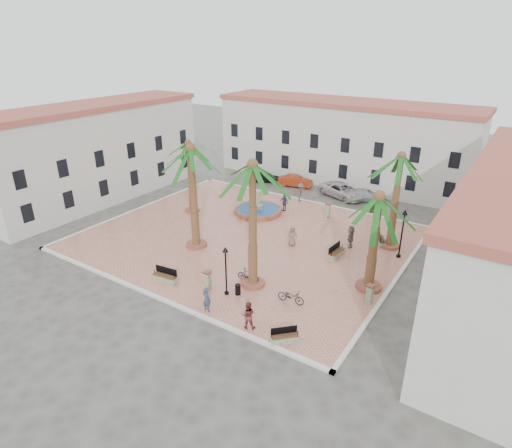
# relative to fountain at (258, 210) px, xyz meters

# --- Properties ---
(ground) EXTENTS (120.00, 120.00, 0.00)m
(ground) POSITION_rel_fountain_xyz_m (2.18, -5.20, -0.48)
(ground) COLOR #56544F
(ground) RESTS_ON ground
(plaza) EXTENTS (26.00, 22.00, 0.15)m
(plaza) POSITION_rel_fountain_xyz_m (2.18, -5.20, -0.40)
(plaza) COLOR tan
(plaza) RESTS_ON ground
(kerb_n) EXTENTS (26.30, 0.30, 0.16)m
(kerb_n) POSITION_rel_fountain_xyz_m (2.18, 5.80, -0.40)
(kerb_n) COLOR silver
(kerb_n) RESTS_ON ground
(kerb_s) EXTENTS (26.30, 0.30, 0.16)m
(kerb_s) POSITION_rel_fountain_xyz_m (2.18, -16.20, -0.40)
(kerb_s) COLOR silver
(kerb_s) RESTS_ON ground
(kerb_e) EXTENTS (0.30, 22.30, 0.16)m
(kerb_e) POSITION_rel_fountain_xyz_m (15.18, -5.20, -0.40)
(kerb_e) COLOR silver
(kerb_e) RESTS_ON ground
(kerb_w) EXTENTS (0.30, 22.30, 0.16)m
(kerb_w) POSITION_rel_fountain_xyz_m (-10.82, -5.20, -0.40)
(kerb_w) COLOR silver
(kerb_w) RESTS_ON ground
(building_north) EXTENTS (30.40, 7.40, 9.50)m
(building_north) POSITION_rel_fountain_xyz_m (2.18, 14.79, 4.29)
(building_north) COLOR silver
(building_north) RESTS_ON ground
(building_west) EXTENTS (6.40, 24.40, 10.00)m
(building_west) POSITION_rel_fountain_xyz_m (-16.81, -5.20, 4.54)
(building_west) COLOR silver
(building_west) RESTS_ON ground
(fountain) EXTENTS (4.67, 4.67, 2.41)m
(fountain) POSITION_rel_fountain_xyz_m (0.00, 0.00, 0.00)
(fountain) COLOR #A7543F
(fountain) RESTS_ON plaza
(palm_nw) EXTENTS (4.70, 4.70, 7.21)m
(palm_nw) POSITION_rel_fountain_xyz_m (-5.70, -3.25, 5.78)
(palm_nw) COLOR #A7543F
(palm_nw) RESTS_ON plaza
(palm_sw) EXTENTS (5.65, 5.65, 8.64)m
(palm_sw) POSITION_rel_fountain_xyz_m (-0.29, -8.95, 6.98)
(palm_sw) COLOR #A7543F
(palm_sw) RESTS_ON plaza
(palm_s) EXTENTS (5.39, 5.39, 9.07)m
(palm_s) POSITION_rel_fountain_xyz_m (7.00, -11.41, 7.44)
(palm_s) COLOR #A7543F
(palm_s) RESTS_ON plaza
(palm_e) EXTENTS (5.79, 5.79, 7.13)m
(palm_e) POSITION_rel_fountain_xyz_m (13.93, -7.38, 5.51)
(palm_e) COLOR #A7543F
(palm_e) RESTS_ON plaza
(palm_ne) EXTENTS (5.18, 5.18, 8.05)m
(palm_ne) POSITION_rel_fountain_xyz_m (13.16, -0.26, 6.50)
(palm_ne) COLOR #A7543F
(palm_ne) RESTS_ON plaza
(bench_s) EXTENTS (1.97, 0.80, 1.01)m
(bench_s) POSITION_rel_fountain_xyz_m (1.52, -14.47, -0.04)
(bench_s) COLOR gray
(bench_s) RESTS_ON plaza
(bench_se) EXTENTS (1.51, 1.51, 0.86)m
(bench_se) POSITION_rel_fountain_xyz_m (11.91, -15.51, -0.08)
(bench_se) COLOR gray
(bench_se) RESTS_ON plaza
(bench_e) EXTENTS (0.75, 1.94, 1.00)m
(bench_e) POSITION_rel_fountain_xyz_m (10.20, -4.30, -0.05)
(bench_e) COLOR gray
(bench_e) RESTS_ON plaza
(bench_ne) EXTENTS (1.28, 1.79, 0.92)m
(bench_ne) POSITION_rel_fountain_xyz_m (12.38, -0.07, -0.07)
(bench_ne) COLOR gray
(bench_ne) RESTS_ON plaza
(lamppost_s) EXTENTS (0.39, 0.39, 3.56)m
(lamppost_s) POSITION_rel_fountain_xyz_m (6.18, -13.38, 2.09)
(lamppost_s) COLOR black
(lamppost_s) RESTS_ON plaza
(lamppost_e) EXTENTS (0.44, 0.44, 4.03)m
(lamppost_e) POSITION_rel_fountain_xyz_m (14.34, -1.65, 2.40)
(lamppost_e) COLOR black
(lamppost_e) RESTS_ON plaza
(bollard_se) EXTENTS (0.53, 0.53, 1.36)m
(bollard_se) POSITION_rel_fountain_xyz_m (4.70, -13.57, 0.38)
(bollard_se) COLOR gray
(bollard_se) RESTS_ON plaza
(bollard_n) EXTENTS (0.52, 0.52, 1.43)m
(bollard_n) POSITION_rel_fountain_xyz_m (6.20, 2.80, 0.41)
(bollard_n) COLOR gray
(bollard_n) RESTS_ON plaza
(bollard_e) EXTENTS (0.54, 0.54, 1.33)m
(bollard_e) POSITION_rel_fountain_xyz_m (14.58, -9.09, 0.36)
(bollard_e) COLOR gray
(bollard_e) RESTS_ON plaza
(litter_bin) EXTENTS (0.38, 0.38, 0.75)m
(litter_bin) POSITION_rel_fountain_xyz_m (6.84, -13.00, 0.04)
(litter_bin) COLOR black
(litter_bin) RESTS_ON plaza
(cyclist_a) EXTENTS (0.65, 0.46, 1.69)m
(cyclist_a) POSITION_rel_fountain_xyz_m (6.30, -15.60, 0.52)
(cyclist_a) COLOR #363E55
(cyclist_a) RESTS_ON plaza
(bicycle_a) EXTENTS (1.88, 0.82, 0.96)m
(bicycle_a) POSITION_rel_fountain_xyz_m (10.32, -11.91, 0.15)
(bicycle_a) COLOR black
(bicycle_a) RESTS_ON plaza
(cyclist_b) EXTENTS (1.08, 1.00, 1.78)m
(cyclist_b) POSITION_rel_fountain_xyz_m (9.45, -15.60, 0.56)
(cyclist_b) COLOR maroon
(cyclist_b) RESTS_ON plaza
(bicycle_b) EXTENTS (1.71, 0.69, 1.00)m
(bicycle_b) POSITION_rel_fountain_xyz_m (6.50, -11.25, 0.17)
(bicycle_b) COLOR black
(bicycle_b) RESTS_ON plaza
(pedestrian_fountain_a) EXTENTS (0.99, 0.96, 1.71)m
(pedestrian_fountain_a) POSITION_rel_fountain_xyz_m (6.32, -4.50, 0.53)
(pedestrian_fountain_a) COLOR #796051
(pedestrian_fountain_a) RESTS_ON plaza
(pedestrian_fountain_b) EXTENTS (1.09, 0.64, 1.74)m
(pedestrian_fountain_b) POSITION_rel_fountain_xyz_m (1.86, 1.92, 0.54)
(pedestrian_fountain_b) COLOR #323A59
(pedestrian_fountain_b) RESTS_ON plaza
(pedestrian_north) EXTENTS (0.99, 1.39, 1.94)m
(pedestrian_north) POSITION_rel_fountain_xyz_m (1.95, 5.20, 0.64)
(pedestrian_north) COLOR #46474B
(pedestrian_north) RESTS_ON plaza
(pedestrian_east) EXTENTS (1.10, 1.83, 1.88)m
(pedestrian_east) POSITION_rel_fountain_xyz_m (10.45, -2.08, 0.61)
(pedestrian_east) COLOR #6C5B51
(pedestrian_east) RESTS_ON plaza
(car_black) EXTENTS (3.94, 2.60, 1.25)m
(car_black) POSITION_rel_fountain_xyz_m (-4.91, 9.16, 0.14)
(car_black) COLOR black
(car_black) RESTS_ON ground
(car_red) EXTENTS (4.20, 2.22, 1.32)m
(car_red) POSITION_rel_fountain_xyz_m (-1.04, 9.62, 0.18)
(car_red) COLOR #A02F12
(car_red) RESTS_ON ground
(car_silver) EXTENTS (4.43, 2.32, 1.22)m
(car_silver) POSITION_rel_fountain_xyz_m (7.63, 9.49, 0.13)
(car_silver) COLOR #AFB0B9
(car_silver) RESTS_ON ground
(car_white) EXTENTS (5.92, 4.18, 1.50)m
(car_white) POSITION_rel_fountain_xyz_m (5.00, 9.20, 0.27)
(car_white) COLOR beige
(car_white) RESTS_ON ground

